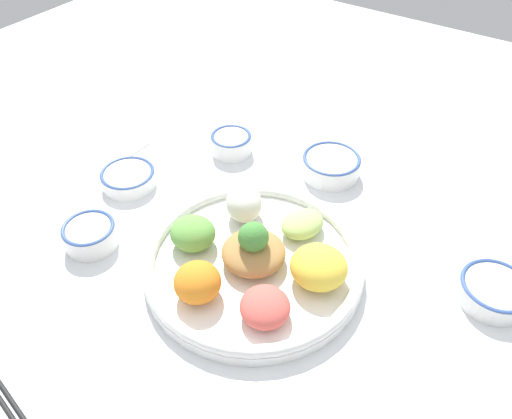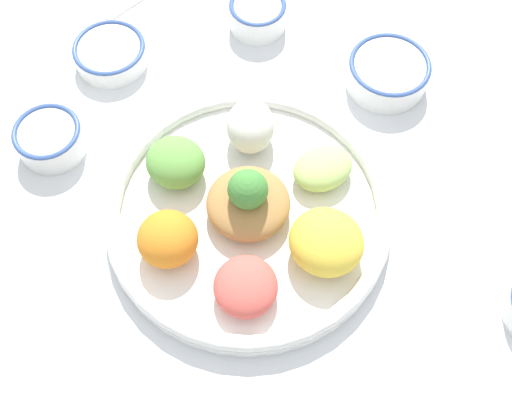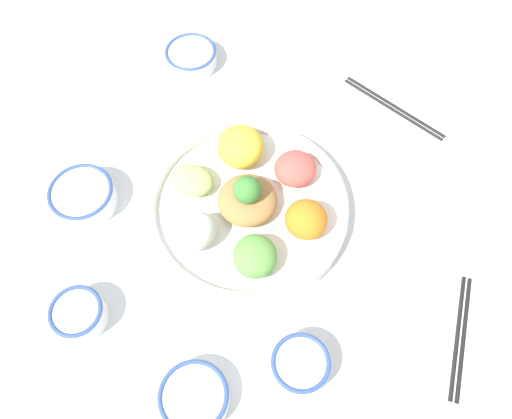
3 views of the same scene
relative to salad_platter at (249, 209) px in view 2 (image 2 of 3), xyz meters
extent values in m
plane|color=white|center=(-0.01, -0.03, -0.03)|extent=(2.40, 2.40, 0.00)
cylinder|color=white|center=(0.00, 0.00, -0.02)|extent=(0.37, 0.37, 0.02)
torus|color=white|center=(0.00, 0.00, 0.00)|extent=(0.37, 0.37, 0.02)
ellipsoid|color=#6BAD4C|center=(-0.11, -0.02, 0.02)|extent=(0.09, 0.09, 0.05)
ellipsoid|color=orange|center=(-0.03, -0.10, 0.02)|extent=(0.09, 0.09, 0.06)
ellipsoid|color=#E55B51|center=(0.07, -0.08, 0.01)|extent=(0.11, 0.11, 0.04)
ellipsoid|color=yellow|center=(0.11, 0.03, 0.02)|extent=(0.11, 0.11, 0.06)
ellipsoid|color=#B7DB7A|center=(0.03, 0.11, 0.01)|extent=(0.08, 0.10, 0.04)
ellipsoid|color=white|center=(-0.08, 0.08, 0.02)|extent=(0.10, 0.10, 0.06)
ellipsoid|color=#AD7F47|center=(0.00, 0.00, 0.01)|extent=(0.11, 0.11, 0.04)
sphere|color=#478E3D|center=(0.00, 0.00, 0.05)|extent=(0.05, 0.05, 0.05)
cylinder|color=white|center=(-0.27, -0.11, -0.01)|extent=(0.09, 0.09, 0.04)
torus|color=#38569E|center=(-0.27, -0.11, 0.01)|extent=(0.09, 0.09, 0.01)
cylinder|color=#5B3319|center=(-0.27, -0.11, 0.01)|extent=(0.08, 0.08, 0.00)
cylinder|color=white|center=(-0.33, 0.04, -0.01)|extent=(0.11, 0.11, 0.03)
torus|color=#38569E|center=(-0.33, 0.04, 0.00)|extent=(0.11, 0.11, 0.01)
cylinder|color=#DBB251|center=(-0.33, 0.04, 0.00)|extent=(0.09, 0.09, 0.00)
cylinder|color=white|center=(-0.02, 0.30, -0.01)|extent=(0.12, 0.12, 0.04)
torus|color=#38569E|center=(-0.02, 0.30, 0.01)|extent=(0.12, 0.12, 0.01)
cylinder|color=white|center=(-0.02, 0.30, 0.01)|extent=(0.10, 0.10, 0.00)
cylinder|color=white|center=(-0.23, 0.25, -0.01)|extent=(0.09, 0.09, 0.04)
torus|color=#38569E|center=(-0.23, 0.25, 0.01)|extent=(0.09, 0.09, 0.01)
cylinder|color=maroon|center=(-0.23, 0.25, 0.01)|extent=(0.07, 0.07, 0.00)
cube|color=white|center=(-0.41, 0.13, -0.02)|extent=(0.01, 0.08, 0.01)
camera|label=1|loc=(0.31, -0.45, 0.62)|focal=35.00mm
camera|label=2|loc=(0.25, -0.24, 0.68)|focal=42.00mm
camera|label=3|loc=(-0.42, -0.06, 0.79)|focal=35.00mm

